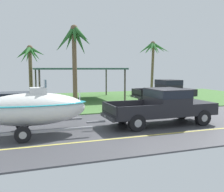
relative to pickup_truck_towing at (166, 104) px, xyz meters
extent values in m
cube|color=#424247|center=(-1.18, 0.04, -1.06)|extent=(36.00, 8.00, 0.06)
cube|color=#477538|center=(-1.18, 11.04, -1.04)|extent=(36.00, 14.00, 0.11)
cube|color=#DBCC4C|center=(-1.18, -1.76, -1.03)|extent=(34.20, 0.12, 0.01)
cube|color=black|center=(-0.36, 0.00, -0.40)|extent=(5.57, 2.08, 0.22)
cube|color=black|center=(1.65, 0.00, -0.10)|extent=(1.56, 2.08, 0.38)
cube|color=black|center=(0.03, 0.00, 0.26)|extent=(1.67, 2.08, 1.10)
cube|color=black|center=(0.03, 0.00, 0.58)|extent=(1.69, 2.10, 0.38)
cube|color=black|center=(-1.97, 0.00, -0.27)|extent=(2.34, 2.08, 0.04)
cube|color=black|center=(-1.97, 1.00, -0.07)|extent=(2.34, 0.08, 0.45)
cube|color=black|center=(-1.97, -1.00, -0.07)|extent=(2.34, 0.08, 0.45)
cube|color=black|center=(-3.10, 0.00, -0.07)|extent=(0.08, 2.08, 0.45)
cube|color=#333338|center=(-3.20, 0.00, -0.46)|extent=(0.12, 1.88, 0.16)
sphere|color=#B2B2B7|center=(-3.32, 0.00, -0.41)|extent=(0.10, 0.10, 0.10)
cylinder|color=black|center=(1.57, 0.93, -0.63)|extent=(0.80, 0.28, 0.80)
cylinder|color=#9E9EA3|center=(1.57, 0.93, -0.63)|extent=(0.36, 0.29, 0.36)
cylinder|color=black|center=(1.57, -0.93, -0.63)|extent=(0.80, 0.28, 0.80)
cylinder|color=#9E9EA3|center=(1.57, -0.93, -0.63)|extent=(0.36, 0.29, 0.36)
cylinder|color=black|center=(-2.09, 0.93, -0.63)|extent=(0.80, 0.28, 0.80)
cylinder|color=#9E9EA3|center=(-2.09, 0.93, -0.63)|extent=(0.36, 0.29, 0.36)
cylinder|color=black|center=(-2.09, -0.93, -0.63)|extent=(0.80, 0.28, 0.80)
cylinder|color=#9E9EA3|center=(-2.09, -0.93, -0.63)|extent=(0.36, 0.29, 0.36)
cube|color=gray|center=(-3.77, 0.00, -0.65)|extent=(0.90, 0.10, 0.08)
cube|color=gray|center=(-6.57, 1.04, -0.65)|extent=(4.69, 0.12, 0.10)
cube|color=gray|center=(-6.57, -1.04, -0.65)|extent=(4.69, 0.12, 0.10)
cylinder|color=black|center=(-7.04, 1.10, -0.71)|extent=(0.64, 0.22, 0.64)
cylinder|color=#9E9EA3|center=(-7.04, 1.10, -0.71)|extent=(0.29, 0.23, 0.29)
cylinder|color=black|center=(-7.04, -1.10, -0.71)|extent=(0.64, 0.22, 0.64)
cylinder|color=#9E9EA3|center=(-7.04, -1.10, -0.71)|extent=(0.29, 0.23, 0.29)
ellipsoid|color=white|center=(-6.57, 0.00, 0.10)|extent=(4.53, 1.90, 1.41)
ellipsoid|color=teal|center=(-6.57, 0.00, 0.35)|extent=(4.62, 1.93, 0.12)
cube|color=silver|center=(-6.34, 0.00, 0.71)|extent=(0.70, 0.60, 0.65)
cube|color=slate|center=(-6.04, 0.00, 1.18)|extent=(0.06, 0.56, 0.36)
cylinder|color=silver|center=(-4.53, 0.00, 0.63)|extent=(0.04, 0.04, 0.50)
cube|color=black|center=(4.37, 7.42, -0.40)|extent=(5.21, 1.94, 0.22)
cube|color=black|center=(6.24, 7.42, -0.10)|extent=(1.46, 1.94, 0.38)
cube|color=black|center=(4.73, 7.42, 0.30)|extent=(1.56, 1.94, 1.18)
cube|color=black|center=(4.73, 7.42, 0.66)|extent=(1.58, 1.96, 0.38)
cube|color=black|center=(2.85, 7.42, -0.27)|extent=(2.19, 1.94, 0.04)
cube|color=black|center=(2.85, 8.35, -0.07)|extent=(2.19, 0.08, 0.45)
cube|color=black|center=(2.85, 6.49, -0.07)|extent=(2.19, 0.08, 0.45)
cube|color=black|center=(1.80, 7.42, -0.07)|extent=(0.08, 1.94, 0.45)
cube|color=#333338|center=(1.70, 7.42, -0.46)|extent=(0.12, 1.74, 0.16)
sphere|color=#B2B2B7|center=(1.58, 7.42, -0.41)|extent=(0.10, 0.10, 0.10)
cylinder|color=black|center=(6.17, 8.27, -0.63)|extent=(0.80, 0.28, 0.80)
cylinder|color=#9E9EA3|center=(6.17, 8.27, -0.63)|extent=(0.36, 0.29, 0.36)
cylinder|color=black|center=(6.17, 6.56, -0.63)|extent=(0.80, 0.28, 0.80)
cylinder|color=#9E9EA3|center=(6.17, 6.56, -0.63)|extent=(0.36, 0.29, 0.36)
cylinder|color=black|center=(2.75, 8.27, -0.63)|extent=(0.80, 0.28, 0.80)
cylinder|color=#9E9EA3|center=(2.75, 8.27, -0.63)|extent=(0.36, 0.29, 0.36)
cylinder|color=black|center=(2.75, 6.56, -0.63)|extent=(0.80, 0.28, 0.80)
cylinder|color=#9E9EA3|center=(2.75, 6.56, -0.63)|extent=(0.36, 0.29, 0.36)
cube|color=#99999E|center=(-7.19, 5.77, -0.50)|extent=(4.62, 1.87, 0.70)
cube|color=black|center=(-7.42, 5.77, 0.10)|extent=(2.59, 1.72, 0.50)
cylinder|color=black|center=(-5.62, 6.62, -0.70)|extent=(0.66, 0.22, 0.66)
cylinder|color=#9E9EA3|center=(-5.62, 6.62, -0.70)|extent=(0.30, 0.23, 0.30)
cylinder|color=black|center=(-5.62, 4.93, -0.70)|extent=(0.66, 0.22, 0.66)
cylinder|color=#9E9EA3|center=(-5.62, 4.93, -0.70)|extent=(0.30, 0.23, 0.30)
cylinder|color=#4C4238|center=(1.45, 14.30, 0.35)|extent=(0.14, 0.14, 2.77)
cylinder|color=#4C4238|center=(1.45, 9.13, 0.35)|extent=(0.14, 0.14, 2.77)
cylinder|color=#4C4238|center=(-5.68, 14.30, 0.35)|extent=(0.14, 0.14, 2.77)
cylinder|color=#4C4238|center=(-5.68, 9.13, 0.35)|extent=(0.14, 0.14, 2.77)
cube|color=#2D5647|center=(-2.11, 11.71, 1.81)|extent=(7.63, 5.68, 0.14)
cylinder|color=brown|center=(-6.10, 14.85, 1.38)|extent=(0.34, 0.54, 4.84)
cone|color=#2D6B2D|center=(-5.44, 14.74, 3.46)|extent=(1.56, 0.63, 1.03)
cone|color=#2D6B2D|center=(-5.62, 15.26, 3.24)|extent=(1.31, 1.17, 1.34)
cone|color=#2D6B2D|center=(-6.27, 15.29, 3.13)|extent=(0.73, 1.25, 1.53)
cone|color=#2D6B2D|center=(-6.73, 15.12, 3.31)|extent=(1.65, 1.05, 1.33)
cone|color=#2D6B2D|center=(-6.54, 14.52, 3.07)|extent=(1.22, 1.01, 1.62)
cone|color=#2D6B2D|center=(-6.41, 14.01, 3.33)|extent=(1.09, 2.01, 1.32)
cone|color=#2D6B2D|center=(-5.79, 14.25, 3.07)|extent=(1.00, 1.52, 1.66)
sphere|color=brown|center=(-6.10, 14.85, 3.80)|extent=(0.55, 0.55, 0.55)
cylinder|color=brown|center=(7.25, 14.93, 1.82)|extent=(0.29, 0.61, 5.72)
cone|color=#387A38|center=(8.03, 14.90, 4.20)|extent=(1.74, 0.38, 1.24)
cone|color=#387A38|center=(7.99, 15.47, 4.16)|extent=(1.76, 1.39, 1.28)
cone|color=#387A38|center=(7.11, 15.65, 4.14)|extent=(0.62, 1.70, 1.35)
cone|color=#387A38|center=(6.60, 15.42, 4.12)|extent=(1.66, 1.38, 1.41)
cone|color=#387A38|center=(6.81, 15.00, 4.08)|extent=(1.19, 0.51, 1.39)
cone|color=#387A38|center=(6.79, 14.34, 4.14)|extent=(1.38, 1.61, 1.41)
cone|color=#387A38|center=(7.14, 14.17, 4.03)|extent=(0.60, 1.79, 1.58)
cone|color=#387A38|center=(7.99, 14.38, 4.16)|extent=(1.78, 1.43, 1.31)
sphere|color=brown|center=(7.25, 14.93, 4.68)|extent=(0.47, 0.47, 0.47)
cylinder|color=brown|center=(-3.48, 6.30, 1.77)|extent=(0.31, 0.51, 5.60)
cone|color=#286028|center=(-2.91, 6.32, 4.02)|extent=(1.43, 0.44, 1.38)
cone|color=#286028|center=(-3.00, 6.73, 3.70)|extent=(1.47, 1.37, 1.97)
cone|color=#286028|center=(-3.66, 6.92, 3.86)|extent=(0.75, 1.55, 1.63)
cone|color=#286028|center=(-4.05, 6.71, 3.81)|extent=(1.61, 1.31, 1.78)
cone|color=#286028|center=(-4.10, 5.93, 3.80)|extent=(1.59, 1.14, 1.74)
cone|color=#286028|center=(-3.54, 5.84, 3.98)|extent=(0.49, 1.24, 1.37)
cone|color=#286028|center=(-3.13, 5.78, 4.12)|extent=(1.20, 1.48, 1.22)
sphere|color=brown|center=(-3.48, 6.30, 4.56)|extent=(0.50, 0.50, 0.50)
camera|label=1|loc=(-7.04, -11.46, 1.86)|focal=41.32mm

